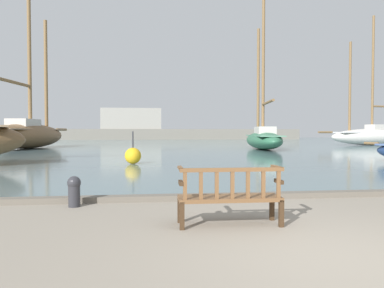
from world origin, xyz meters
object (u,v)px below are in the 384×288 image
at_px(mooring_bollard, 74,190).
at_px(sailboat_mid_port, 374,135).
at_px(park_bench, 230,195).
at_px(sailboat_outer_port, 29,133).
at_px(sailboat_far_starboard, 263,137).
at_px(channel_buoy, 133,156).

bearing_deg(mooring_bollard, sailboat_mid_port, 49.10).
xyz_separation_m(park_bench, sailboat_mid_port, (22.54, 30.92, 0.69)).
bearing_deg(sailboat_outer_port, sailboat_mid_port, 6.60).
xyz_separation_m(sailboat_outer_port, sailboat_mid_port, (33.53, 3.88, -0.22)).
distance_m(sailboat_far_starboard, channel_buoy, 16.10).
height_order(sailboat_outer_port, sailboat_far_starboard, sailboat_outer_port).
distance_m(sailboat_outer_port, sailboat_far_starboard, 19.42).
distance_m(sailboat_mid_port, channel_buoy, 31.77).
height_order(sailboat_outer_port, sailboat_mid_port, sailboat_outer_port).
distance_m(sailboat_outer_port, sailboat_mid_port, 33.75).
distance_m(park_bench, sailboat_far_starboard, 24.61).
xyz_separation_m(sailboat_outer_port, sailboat_far_starboard, (19.04, -3.79, -0.35)).
xyz_separation_m(park_bench, sailboat_outer_port, (-10.99, 27.04, 0.91)).
height_order(park_bench, sailboat_far_starboard, sailboat_far_starboard).
xyz_separation_m(park_bench, channel_buoy, (-1.84, 10.56, -0.03)).
height_order(sailboat_outer_port, mooring_bollard, sailboat_outer_port).
xyz_separation_m(sailboat_mid_port, sailboat_far_starboard, (-14.49, -7.67, -0.13)).
distance_m(park_bench, sailboat_mid_port, 38.27).
bearing_deg(park_bench, channel_buoy, 99.89).
distance_m(mooring_bollard, channel_buoy, 8.81).
relative_size(park_bench, sailboat_outer_port, 0.10).
height_order(park_bench, sailboat_mid_port, sailboat_mid_port).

